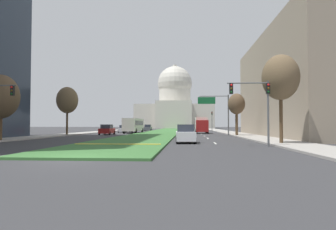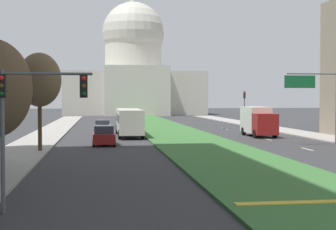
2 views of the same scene
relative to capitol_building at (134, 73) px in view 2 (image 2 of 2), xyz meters
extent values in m
plane|color=#333335|center=(0.00, -59.94, -10.77)|extent=(266.58, 266.58, 0.00)
cube|color=#386B33|center=(0.00, -66.00, -10.70)|extent=(7.79, 109.06, 0.14)
cube|color=gold|center=(0.00, -110.96, -10.61)|extent=(7.01, 0.50, 0.04)
cube|color=silver|center=(8.20, -90.51, -10.76)|extent=(0.16, 2.40, 0.01)
cube|color=silver|center=(8.20, -80.88, -10.76)|extent=(0.16, 2.40, 0.01)
cube|color=silver|center=(8.20, -63.44, -10.76)|extent=(0.16, 2.40, 0.01)
cube|color=silver|center=(8.20, -62.73, -10.76)|extent=(0.16, 2.40, 0.01)
cube|color=#9E9991|center=(-14.51, -72.06, -10.69)|extent=(4.00, 109.06, 0.15)
cube|color=#9E9991|center=(14.51, -72.06, -10.69)|extent=(4.00, 109.06, 0.15)
cube|color=beige|center=(0.00, 0.64, -5.40)|extent=(34.99, 22.02, 10.73)
cube|color=beige|center=(0.00, -12.37, -4.87)|extent=(15.40, 4.00, 11.80)
cylinder|color=beige|center=(0.00, 0.64, 3.72)|extent=(14.62, 14.62, 7.52)
sphere|color=beige|center=(0.00, 0.64, 10.28)|extent=(15.99, 15.99, 15.99)
cylinder|color=beige|center=(0.00, 0.64, 17.47)|extent=(1.80, 1.80, 3.00)
cylinder|color=#515456|center=(-12.01, -110.70, -8.17)|extent=(0.16, 0.16, 5.20)
cube|color=black|center=(-12.01, -110.70, -6.17)|extent=(0.28, 0.24, 0.84)
sphere|color=red|center=(-12.01, -110.84, -5.89)|extent=(0.18, 0.18, 0.18)
sphere|color=#4C380F|center=(-12.01, -110.84, -6.17)|extent=(0.18, 0.18, 0.18)
sphere|color=#0F4219|center=(-12.01, -110.84, -6.45)|extent=(0.18, 0.18, 0.18)
cylinder|color=#515456|center=(-10.41, -110.70, -5.72)|extent=(3.20, 0.10, 0.10)
cube|color=black|center=(-9.13, -110.70, -6.17)|extent=(0.28, 0.24, 0.84)
sphere|color=red|center=(-9.13, -110.84, -5.89)|extent=(0.18, 0.18, 0.18)
sphere|color=#4C380F|center=(-9.13, -110.84, -6.17)|extent=(0.18, 0.18, 0.18)
sphere|color=#0F4219|center=(-9.13, -110.84, -6.45)|extent=(0.18, 0.18, 0.18)
cylinder|color=#515456|center=(12.01, -59.69, -8.17)|extent=(0.16, 0.16, 5.20)
cube|color=black|center=(12.01, -59.69, -6.17)|extent=(0.28, 0.24, 0.84)
sphere|color=red|center=(12.01, -59.83, -5.89)|extent=(0.18, 0.18, 0.18)
sphere|color=#4C380F|center=(12.01, -59.83, -6.17)|extent=(0.18, 0.18, 0.18)
sphere|color=#0F4219|center=(12.01, -59.83, -6.45)|extent=(0.18, 0.18, 0.18)
cylinder|color=#515456|center=(9.90, -87.51, -4.47)|extent=(4.61, 0.12, 0.12)
cube|color=#146033|center=(8.75, -87.56, -5.17)|extent=(2.80, 0.08, 1.10)
cylinder|color=#4C3823|center=(-13.14, -90.05, -8.50)|extent=(0.31, 0.31, 4.54)
ellipsoid|color=brown|center=(-13.14, -90.05, -5.19)|extent=(3.31, 3.31, 4.14)
cube|color=maroon|center=(-8.24, -84.78, -10.13)|extent=(1.93, 4.19, 0.84)
cube|color=#282D38|center=(-8.24, -84.95, -9.36)|extent=(1.69, 2.02, 0.69)
cylinder|color=black|center=(-9.13, -83.15, -10.45)|extent=(0.22, 0.64, 0.64)
cylinder|color=black|center=(-7.38, -83.14, -10.45)|extent=(0.22, 0.64, 0.64)
cylinder|color=black|center=(-9.10, -86.43, -10.45)|extent=(0.22, 0.64, 0.64)
cylinder|color=black|center=(-7.36, -86.42, -10.45)|extent=(0.22, 0.64, 0.64)
cube|color=#BCBCC1|center=(-8.29, -70.68, -10.16)|extent=(1.91, 4.56, 0.77)
cube|color=#282D38|center=(-8.30, -70.86, -9.46)|extent=(1.64, 2.21, 0.63)
cylinder|color=black|center=(-9.06, -68.85, -10.45)|extent=(0.24, 0.65, 0.64)
cylinder|color=black|center=(-7.43, -68.90, -10.45)|extent=(0.24, 0.65, 0.64)
cylinder|color=black|center=(-9.16, -72.47, -10.45)|extent=(0.24, 0.65, 0.64)
cylinder|color=black|center=(-7.53, -72.51, -10.45)|extent=(0.24, 0.65, 0.64)
cube|color=#4C5156|center=(-5.23, -54.04, -10.13)|extent=(1.95, 4.19, 0.83)
cube|color=#282D38|center=(-5.23, -54.21, -9.37)|extent=(1.68, 2.03, 0.68)
cylinder|color=black|center=(-6.12, -52.43, -10.45)|extent=(0.23, 0.64, 0.64)
cylinder|color=black|center=(-4.40, -52.40, -10.45)|extent=(0.23, 0.64, 0.64)
cylinder|color=black|center=(-6.06, -55.69, -10.45)|extent=(0.23, 0.64, 0.64)
cylinder|color=black|center=(-4.34, -55.66, -10.45)|extent=(0.23, 0.64, 0.64)
cube|color=maroon|center=(8.46, -79.25, -9.32)|extent=(2.30, 2.00, 2.20)
cube|color=silver|center=(8.46, -76.05, -8.97)|extent=(2.30, 4.40, 2.80)
cylinder|color=black|center=(9.51, -79.25, -10.32)|extent=(0.30, 0.90, 0.90)
cylinder|color=black|center=(7.41, -79.25, -10.32)|extent=(0.30, 0.90, 0.90)
cylinder|color=black|center=(9.51, -74.95, -10.32)|extent=(0.30, 0.90, 0.90)
cylinder|color=black|center=(7.41, -74.95, -10.32)|extent=(0.30, 0.90, 0.90)
cube|color=beige|center=(-5.45, -74.82, -9.07)|extent=(2.50, 11.00, 2.50)
cube|color=#232833|center=(-5.45, -74.82, -8.72)|extent=(2.52, 10.12, 0.90)
cylinder|color=black|center=(-6.60, -70.52, -10.27)|extent=(0.32, 1.00, 1.00)
cylinder|color=black|center=(-4.30, -70.52, -10.27)|extent=(0.32, 1.00, 1.00)
cylinder|color=black|center=(-6.60, -78.72, -10.27)|extent=(0.32, 1.00, 1.00)
cylinder|color=black|center=(-4.30, -78.72, -10.27)|extent=(0.32, 1.00, 1.00)
camera|label=1|loc=(5.58, -134.11, -9.02)|focal=30.90mm
camera|label=2|loc=(-8.52, -129.10, -6.60)|focal=53.23mm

